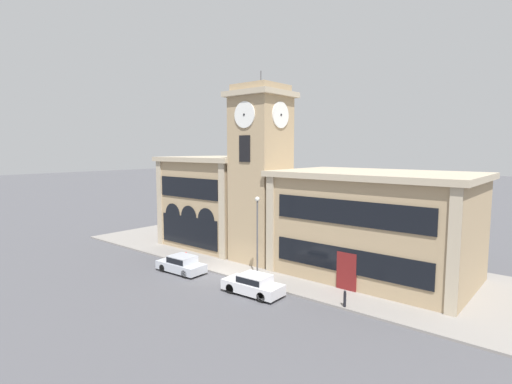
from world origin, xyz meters
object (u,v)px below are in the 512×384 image
parked_car_near (182,264)px  fire_hydrant (186,257)px  parked_car_mid (253,284)px  bollard (345,299)px  street_lamp (257,226)px

parked_car_near → fire_hydrant: parked_car_near is taller
parked_car_mid → bollard: (6.04, 1.78, -0.08)m
parked_car_near → fire_hydrant: 2.65m
bollard → street_lamp: bearing=175.8°
street_lamp → fire_hydrant: street_lamp is taller
bollard → fire_hydrant: bearing=179.4°
parked_car_mid → street_lamp: 4.52m
parked_car_near → bollard: 13.86m
street_lamp → bollard: bearing=-4.2°
parked_car_near → fire_hydrant: size_ratio=4.95×
street_lamp → fire_hydrant: size_ratio=7.30×
parked_car_near → parked_car_mid: size_ratio=0.97×
parked_car_mid → bollard: parked_car_mid is taller
parked_car_mid → fire_hydrant: size_ratio=5.08×
parked_car_mid → street_lamp: bearing=-58.3°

